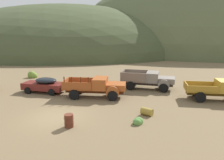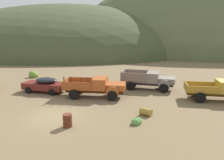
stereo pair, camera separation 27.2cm
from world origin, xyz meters
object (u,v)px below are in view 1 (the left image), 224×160
object	(u,v)px
truck_oxide_orange	(99,87)
oil_drum_spare	(69,121)
oil_drum_tipped	(147,112)
truck_primer_gray	(151,80)
car_oxblood	(43,85)
truck_mustard	(222,90)

from	to	relation	value
truck_oxide_orange	oil_drum_spare	bearing A→B (deg)	-97.81
truck_oxide_orange	oil_drum_tipped	world-z (taller)	truck_oxide_orange
truck_oxide_orange	oil_drum_spare	distance (m)	6.98
truck_oxide_orange	oil_drum_tipped	xyz separation A→B (m)	(4.45, -4.16, -0.72)
truck_primer_gray	oil_drum_tipped	size ratio (longest dim) A/B	5.74
car_oxblood	oil_drum_spare	world-z (taller)	car_oxblood
car_oxblood	truck_oxide_orange	distance (m)	6.20
truck_mustard	oil_drum_spare	distance (m)	14.23
car_oxblood	truck_primer_gray	distance (m)	11.58
oil_drum_spare	oil_drum_tipped	world-z (taller)	oil_drum_spare
car_oxblood	truck_primer_gray	bearing A→B (deg)	-159.43
truck_primer_gray	oil_drum_tipped	xyz separation A→B (m)	(-0.66, -7.79, -0.73)
truck_oxide_orange	truck_primer_gray	distance (m)	6.26
truck_primer_gray	car_oxblood	bearing A→B (deg)	-158.23
truck_oxide_orange	oil_drum_tipped	size ratio (longest dim) A/B	5.74
truck_primer_gray	truck_mustard	xyz separation A→B (m)	(6.30, -3.17, -0.01)
oil_drum_spare	oil_drum_tipped	distance (m)	5.89
truck_mustard	oil_drum_tipped	size ratio (longest dim) A/B	5.58
car_oxblood	truck_primer_gray	xyz separation A→B (m)	(11.24, 2.78, 0.20)
car_oxblood	truck_oxide_orange	size ratio (longest dim) A/B	0.80
car_oxblood	truck_mustard	xyz separation A→B (m)	(17.54, -0.39, 0.19)
truck_oxide_orange	oil_drum_tipped	distance (m)	6.13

